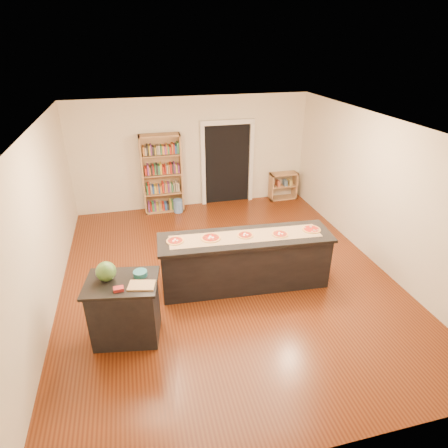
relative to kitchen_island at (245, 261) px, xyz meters
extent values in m
cube|color=beige|center=(-0.25, 0.34, 0.90)|extent=(6.00, 7.00, 2.80)
cube|color=#5F2A10|center=(-0.25, 0.34, -0.50)|extent=(6.00, 7.00, 0.01)
cube|color=white|center=(-0.25, 0.34, 2.30)|extent=(6.00, 7.00, 0.01)
cube|color=black|center=(0.65, 3.82, 0.55)|extent=(1.20, 0.02, 2.10)
cube|color=silver|center=(0.00, 3.78, 0.55)|extent=(0.10, 0.08, 2.10)
cube|color=silver|center=(1.30, 3.78, 0.55)|extent=(0.10, 0.08, 2.10)
cube|color=silver|center=(0.65, 3.78, 1.65)|extent=(1.40, 0.08, 0.12)
cube|color=black|center=(0.00, 0.00, -0.03)|extent=(2.93, 0.73, 0.94)
cube|color=black|center=(0.00, 0.00, 0.47)|extent=(3.01, 0.82, 0.05)
cube|color=black|center=(-2.08, -0.85, -0.02)|extent=(0.92, 0.65, 0.96)
cube|color=black|center=(-2.08, -0.85, 0.48)|extent=(1.01, 0.74, 0.04)
cube|color=tan|center=(-1.08, 3.61, 0.49)|extent=(0.99, 0.35, 1.98)
cube|color=tan|center=(2.20, 3.63, -0.13)|extent=(0.74, 0.32, 0.74)
cylinder|color=#5983C6|center=(-0.75, 3.43, -0.33)|extent=(0.23, 0.23, 0.34)
cube|color=#95784C|center=(0.00, 0.01, 0.49)|extent=(2.64, 0.65, 0.00)
sphere|color=#144214|center=(-2.27, -0.76, 0.64)|extent=(0.28, 0.28, 0.28)
cube|color=tan|center=(-1.81, -1.03, 0.51)|extent=(0.41, 0.32, 0.02)
cube|color=maroon|center=(-2.11, -1.06, 0.52)|extent=(0.14, 0.10, 0.05)
cylinder|color=#195966|center=(-1.81, -0.77, 0.54)|extent=(0.20, 0.20, 0.07)
cylinder|color=tan|center=(-1.20, 0.12, 0.50)|extent=(0.29, 0.29, 0.02)
cylinder|color=#A5190C|center=(-1.20, 0.12, 0.51)|extent=(0.24, 0.24, 0.00)
cylinder|color=tan|center=(-0.60, 0.07, 0.50)|extent=(0.33, 0.33, 0.02)
cylinder|color=#A5190C|center=(-0.60, 0.07, 0.51)|extent=(0.27, 0.27, 0.00)
cylinder|color=tan|center=(0.00, 0.03, 0.50)|extent=(0.29, 0.29, 0.02)
cylinder|color=#A5190C|center=(0.00, 0.03, 0.51)|extent=(0.24, 0.24, 0.00)
cylinder|color=tan|center=(0.60, -0.08, 0.50)|extent=(0.28, 0.28, 0.02)
cylinder|color=#A5190C|center=(0.60, -0.08, 0.51)|extent=(0.23, 0.23, 0.00)
cylinder|color=tan|center=(1.20, -0.05, 0.50)|extent=(0.35, 0.35, 0.02)
cylinder|color=#A5190C|center=(1.20, -0.05, 0.51)|extent=(0.28, 0.28, 0.00)
camera|label=1|loc=(-1.72, -5.38, 3.57)|focal=30.00mm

